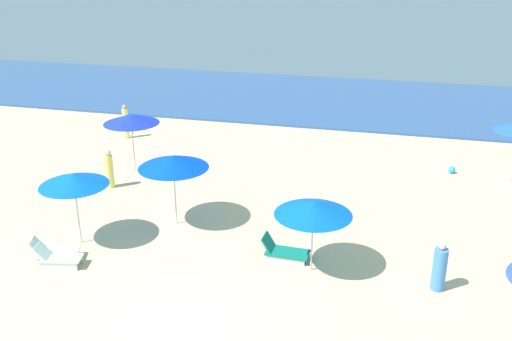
{
  "coord_description": "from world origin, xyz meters",
  "views": [
    {
      "loc": [
        5.1,
        -11.21,
        9.16
      ],
      "look_at": [
        0.21,
        8.33,
        1.18
      ],
      "focal_mm": 40.53,
      "sensor_mm": 36.0,
      "label": 1
    }
  ],
  "objects_px": {
    "umbrella_4": "(173,162)",
    "umbrella_5": "(313,208)",
    "lounge_chair_3_1": "(58,258)",
    "umbrella_1": "(131,119)",
    "beach_ball_0": "(452,170)",
    "beachgoer_1": "(126,122)",
    "beachgoer_0": "(109,169)",
    "umbrella_3": "(74,179)",
    "lounge_chair_3_0": "(54,252)",
    "lounge_chair_5_0": "(284,251)",
    "beachgoer_2": "(439,268)"
  },
  "relations": [
    {
      "from": "umbrella_4",
      "to": "beachgoer_0",
      "type": "relative_size",
      "value": 1.6
    },
    {
      "from": "lounge_chair_3_1",
      "to": "beachgoer_0",
      "type": "relative_size",
      "value": 0.9
    },
    {
      "from": "beachgoer_2",
      "to": "umbrella_5",
      "type": "bearing_deg",
      "value": 58.51
    },
    {
      "from": "umbrella_1",
      "to": "beach_ball_0",
      "type": "xyz_separation_m",
      "value": [
        13.24,
        2.94,
        -2.15
      ]
    },
    {
      "from": "lounge_chair_3_0",
      "to": "lounge_chair_5_0",
      "type": "xyz_separation_m",
      "value": [
        6.85,
        1.82,
        -0.04
      ]
    },
    {
      "from": "umbrella_5",
      "to": "lounge_chair_3_0",
      "type": "bearing_deg",
      "value": -170.28
    },
    {
      "from": "umbrella_4",
      "to": "umbrella_5",
      "type": "distance_m",
      "value": 5.4
    },
    {
      "from": "lounge_chair_3_0",
      "to": "umbrella_4",
      "type": "bearing_deg",
      "value": -59.76
    },
    {
      "from": "lounge_chair_5_0",
      "to": "umbrella_4",
      "type": "bearing_deg",
      "value": 73.22
    },
    {
      "from": "lounge_chair_3_1",
      "to": "umbrella_4",
      "type": "bearing_deg",
      "value": -46.04
    },
    {
      "from": "lounge_chair_3_0",
      "to": "lounge_chair_3_1",
      "type": "relative_size",
      "value": 1.07
    },
    {
      "from": "umbrella_3",
      "to": "lounge_chair_3_1",
      "type": "height_order",
      "value": "umbrella_3"
    },
    {
      "from": "lounge_chair_3_0",
      "to": "beach_ball_0",
      "type": "relative_size",
      "value": 5.03
    },
    {
      "from": "umbrella_3",
      "to": "lounge_chair_3_1",
      "type": "relative_size",
      "value": 1.7
    },
    {
      "from": "beachgoer_1",
      "to": "umbrella_5",
      "type": "bearing_deg",
      "value": 9.32
    },
    {
      "from": "umbrella_4",
      "to": "umbrella_3",
      "type": "bearing_deg",
      "value": -141.12
    },
    {
      "from": "lounge_chair_3_1",
      "to": "beachgoer_2",
      "type": "relative_size",
      "value": 0.97
    },
    {
      "from": "umbrella_4",
      "to": "beach_ball_0",
      "type": "bearing_deg",
      "value": 37.13
    },
    {
      "from": "lounge_chair_3_0",
      "to": "beachgoer_1",
      "type": "distance_m",
      "value": 12.0
    },
    {
      "from": "umbrella_1",
      "to": "lounge_chair_3_0",
      "type": "relative_size",
      "value": 1.64
    },
    {
      "from": "umbrella_4",
      "to": "beachgoer_1",
      "type": "height_order",
      "value": "umbrella_4"
    },
    {
      "from": "lounge_chair_3_1",
      "to": "beachgoer_1",
      "type": "distance_m",
      "value": 12.37
    },
    {
      "from": "lounge_chair_3_1",
      "to": "umbrella_3",
      "type": "bearing_deg",
      "value": -7.42
    },
    {
      "from": "umbrella_3",
      "to": "lounge_chair_3_0",
      "type": "relative_size",
      "value": 1.59
    },
    {
      "from": "lounge_chair_3_1",
      "to": "beach_ball_0",
      "type": "bearing_deg",
      "value": -59.77
    },
    {
      "from": "umbrella_5",
      "to": "lounge_chair_5_0",
      "type": "distance_m",
      "value": 2.09
    },
    {
      "from": "umbrella_1",
      "to": "lounge_chair_5_0",
      "type": "bearing_deg",
      "value": -36.88
    },
    {
      "from": "beachgoer_0",
      "to": "umbrella_3",
      "type": "bearing_deg",
      "value": -50.05
    },
    {
      "from": "beachgoer_1",
      "to": "beachgoer_2",
      "type": "bearing_deg",
      "value": 16.95
    },
    {
      "from": "umbrella_3",
      "to": "umbrella_5",
      "type": "xyz_separation_m",
      "value": [
        7.58,
        0.13,
        -0.18
      ]
    },
    {
      "from": "lounge_chair_3_1",
      "to": "beach_ball_0",
      "type": "xyz_separation_m",
      "value": [
        12.05,
        10.84,
        -0.12
      ]
    },
    {
      "from": "lounge_chair_3_1",
      "to": "beach_ball_0",
      "type": "distance_m",
      "value": 16.21
    },
    {
      "from": "umbrella_4",
      "to": "lounge_chair_5_0",
      "type": "height_order",
      "value": "umbrella_4"
    },
    {
      "from": "umbrella_3",
      "to": "umbrella_4",
      "type": "relative_size",
      "value": 0.96
    },
    {
      "from": "umbrella_5",
      "to": "umbrella_3",
      "type": "bearing_deg",
      "value": -179.03
    },
    {
      "from": "lounge_chair_3_0",
      "to": "beachgoer_2",
      "type": "bearing_deg",
      "value": -103.6
    },
    {
      "from": "lounge_chair_3_1",
      "to": "umbrella_1",
      "type": "bearing_deg",
      "value": -3.21
    },
    {
      "from": "lounge_chair_3_0",
      "to": "beachgoer_1",
      "type": "bearing_deg",
      "value": -4.22
    },
    {
      "from": "umbrella_1",
      "to": "umbrella_4",
      "type": "bearing_deg",
      "value": -50.37
    },
    {
      "from": "umbrella_5",
      "to": "beachgoer_1",
      "type": "height_order",
      "value": "umbrella_5"
    },
    {
      "from": "umbrella_4",
      "to": "beachgoer_1",
      "type": "xyz_separation_m",
      "value": [
        -5.92,
        8.31,
        -1.49
      ]
    },
    {
      "from": "beachgoer_1",
      "to": "beachgoer_2",
      "type": "distance_m",
      "value": 17.9
    },
    {
      "from": "beachgoer_0",
      "to": "beach_ball_0",
      "type": "bearing_deg",
      "value": 44.78
    },
    {
      "from": "beachgoer_0",
      "to": "umbrella_4",
      "type": "bearing_deg",
      "value": -7.85
    },
    {
      "from": "umbrella_1",
      "to": "lounge_chair_5_0",
      "type": "xyz_separation_m",
      "value": [
        7.71,
        -5.78,
        -2.06
      ]
    },
    {
      "from": "umbrella_4",
      "to": "lounge_chair_3_0",
      "type": "bearing_deg",
      "value": -130.2
    },
    {
      "from": "lounge_chair_3_1",
      "to": "beachgoer_2",
      "type": "distance_m",
      "value": 11.2
    },
    {
      "from": "umbrella_3",
      "to": "beachgoer_1",
      "type": "distance_m",
      "value": 10.98
    },
    {
      "from": "beachgoer_1",
      "to": "beachgoer_0",
      "type": "bearing_deg",
      "value": -17.54
    },
    {
      "from": "beachgoer_0",
      "to": "beachgoer_2",
      "type": "height_order",
      "value": "beachgoer_0"
    }
  ]
}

